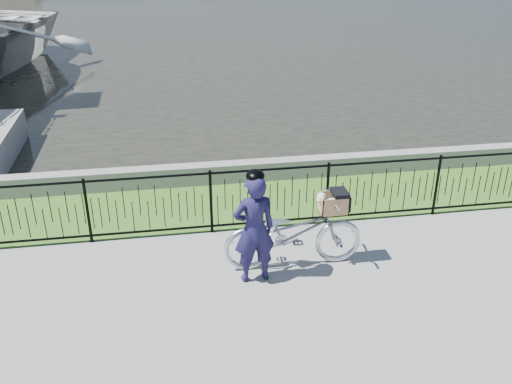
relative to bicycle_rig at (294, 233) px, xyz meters
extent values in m
plane|color=gray|center=(-0.15, -0.40, -0.57)|extent=(120.00, 120.00, 0.00)
cube|color=#39651F|center=(-0.15, 2.20, -0.57)|extent=(60.00, 2.00, 0.01)
cube|color=gray|center=(-0.15, 3.20, -0.37)|extent=(60.00, 0.30, 0.40)
imported|color=silver|center=(-0.01, 0.00, -0.01)|extent=(2.14, 0.74, 1.12)
cube|color=black|center=(0.58, 0.00, 0.30)|extent=(0.38, 0.18, 0.02)
cube|color=#A5794C|center=(0.58, 0.00, 0.30)|extent=(0.41, 0.31, 0.01)
cube|color=#A5794C|center=(0.58, 0.15, 0.44)|extent=(0.41, 0.01, 0.29)
cube|color=#A5794C|center=(0.58, -0.15, 0.44)|extent=(0.41, 0.02, 0.29)
cube|color=#A5794C|center=(0.78, 0.00, 0.44)|extent=(0.01, 0.31, 0.29)
cube|color=#A5794C|center=(0.39, 0.00, 0.44)|extent=(0.01, 0.31, 0.29)
cube|color=black|center=(0.68, 0.00, 0.62)|extent=(0.23, 0.32, 0.06)
cube|color=black|center=(0.80, 0.00, 0.47)|extent=(0.02, 0.32, 0.23)
ellipsoid|color=silver|center=(0.56, 0.00, 0.43)|extent=(0.31, 0.22, 0.20)
sphere|color=silver|center=(0.40, -0.02, 0.57)|extent=(0.15, 0.15, 0.15)
sphere|color=silver|center=(0.35, -0.04, 0.54)|extent=(0.07, 0.07, 0.07)
sphere|color=black|center=(0.32, -0.05, 0.53)|extent=(0.02, 0.02, 0.02)
cone|color=#A06642|center=(0.40, 0.04, 0.63)|extent=(0.06, 0.08, 0.08)
cone|color=#A06642|center=(0.42, -0.06, 0.63)|extent=(0.06, 0.08, 0.08)
imported|color=#19163C|center=(-0.65, -0.28, 0.27)|extent=(0.66, 0.47, 1.68)
ellipsoid|color=black|center=(-0.65, -0.28, 1.09)|extent=(0.26, 0.29, 0.18)
camera|label=1|loc=(-1.77, -7.26, 4.32)|focal=40.00mm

